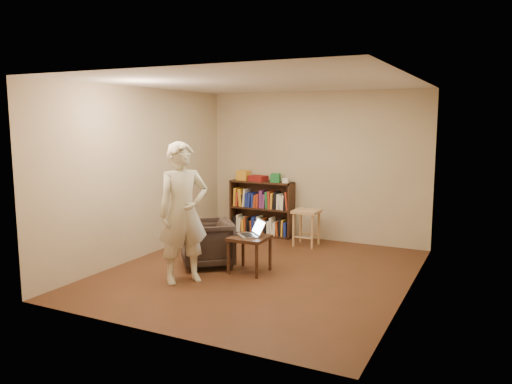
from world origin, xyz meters
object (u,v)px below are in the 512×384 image
at_px(bookshelf, 262,211).
at_px(laptop, 252,232).
at_px(stool, 306,217).
at_px(armchair, 207,243).
at_px(side_table, 250,242).
at_px(person, 183,213).

relative_size(bookshelf, laptop, 2.56).
height_order(stool, armchair, armchair).
distance_m(armchair, side_table, 0.70).
height_order(stool, laptop, laptop).
relative_size(stool, person, 0.33).
distance_m(side_table, person, 1.07).
relative_size(bookshelf, side_table, 2.35).
bearing_deg(laptop, bookshelf, 156.30).
xyz_separation_m(side_table, person, (-0.59, -0.74, 0.50)).
bearing_deg(bookshelf, laptop, -67.96).
xyz_separation_m(bookshelf, person, (0.24, -2.88, 0.48)).
bearing_deg(stool, person, -107.09).
bearing_deg(bookshelf, stool, -20.51).
bearing_deg(laptop, stool, 128.81).
bearing_deg(armchair, bookshelf, 143.94).
bearing_deg(laptop, side_table, -68.42).
relative_size(armchair, laptop, 1.57).
bearing_deg(armchair, laptop, 53.84).
height_order(side_table, person, person).
distance_m(bookshelf, armchair, 2.14).
height_order(laptop, person, person).
height_order(bookshelf, person, person).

